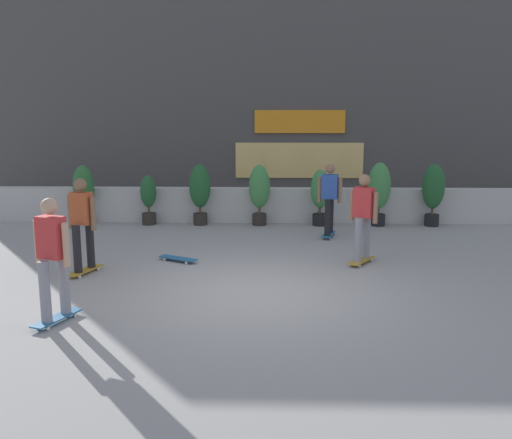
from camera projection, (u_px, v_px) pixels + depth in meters
ground_plane at (253, 293)px, 8.57m from camera, size 48.00×48.00×0.00m
planter_wall at (261, 205)px, 14.38m from camera, size 18.00×0.40×0.90m
building_backdrop at (263, 101)px, 17.79m from camera, size 20.00×2.08×6.50m
potted_plant_0 at (84, 190)px, 13.98m from camera, size 0.53×0.53×1.53m
potted_plant_1 at (148, 198)px, 13.97m from camera, size 0.40×0.40×1.27m
potted_plant_2 at (200, 190)px, 13.89m from camera, size 0.54×0.54×1.56m
potted_plant_3 at (259, 190)px, 13.85m from camera, size 0.54×0.54×1.55m
potted_plant_4 at (320, 193)px, 13.83m from camera, size 0.48×0.48×1.43m
potted_plant_5 at (379, 189)px, 13.76m from camera, size 0.57×0.57×1.61m
potted_plant_6 at (433, 190)px, 13.73m from camera, size 0.56×0.56×1.59m
skater_foreground at (363, 215)px, 10.13m from camera, size 0.62×0.77×1.70m
skater_by_wall_right at (330, 197)px, 12.44m from camera, size 0.54×0.82×1.70m
skater_mid_plaza at (52, 255)px, 7.17m from camera, size 0.53×0.82×1.70m
skater_far_right at (82, 222)px, 9.46m from camera, size 0.53×0.82×1.70m
skateboard_near_camera at (178, 258)px, 10.44m from camera, size 0.80×0.55×0.08m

